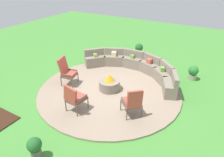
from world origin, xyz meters
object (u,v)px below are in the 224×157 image
at_px(lounge_chair_front_right, 74,97).
at_px(potted_plant_2, 35,147).
at_px(potted_plant_0, 139,49).
at_px(curved_stone_bench, 135,67).
at_px(lounge_chair_front_left, 67,71).
at_px(potted_plant_1, 193,72).
at_px(fire_pit, 109,84).
at_px(lounge_chair_back_left, 132,101).

height_order(lounge_chair_front_right, potted_plant_2, lounge_chair_front_right).
bearing_deg(lounge_chair_front_right, potted_plant_0, 95.59).
xyz_separation_m(curved_stone_bench, potted_plant_2, (-0.20, -5.52, -0.02)).
bearing_deg(lounge_chair_front_left, potted_plant_1, 112.75).
height_order(fire_pit, lounge_chair_front_left, lounge_chair_front_left).
relative_size(fire_pit, potted_plant_2, 1.23).
bearing_deg(lounge_chair_back_left, curved_stone_bench, 63.88).
distance_m(curved_stone_bench, lounge_chair_back_left, 3.02).
height_order(lounge_chair_front_left, potted_plant_1, lounge_chair_front_left).
distance_m(curved_stone_bench, potted_plant_2, 5.52).
xyz_separation_m(fire_pit, potted_plant_2, (0.09, -3.74, 0.06)).
height_order(lounge_chair_front_left, potted_plant_2, lounge_chair_front_left).
bearing_deg(fire_pit, potted_plant_0, 97.29).
bearing_deg(lounge_chair_front_left, lounge_chair_back_left, 67.66).
xyz_separation_m(potted_plant_0, potted_plant_1, (3.12, -1.33, -0.02)).
relative_size(curved_stone_bench, lounge_chair_front_left, 4.10).
distance_m(curved_stone_bench, potted_plant_1, 2.48).
xyz_separation_m(fire_pit, curved_stone_bench, (0.29, 1.78, 0.08)).
xyz_separation_m(lounge_chair_back_left, potted_plant_2, (-1.36, -2.74, -0.22)).
bearing_deg(potted_plant_2, lounge_chair_back_left, 63.51).
xyz_separation_m(fire_pit, potted_plant_0, (-0.51, 3.96, 0.05)).
distance_m(lounge_chair_front_right, potted_plant_1, 5.24).
bearing_deg(lounge_chair_front_left, potted_plant_0, 151.96).
distance_m(potted_plant_1, potted_plant_2, 6.84).
bearing_deg(potted_plant_2, lounge_chair_front_left, 118.78).
bearing_deg(potted_plant_0, potted_plant_1, -23.15).
distance_m(lounge_chair_front_left, lounge_chair_back_left, 3.20).
relative_size(curved_stone_bench, potted_plant_1, 7.43).
bearing_deg(potted_plant_0, potted_plant_2, -85.59).
bearing_deg(potted_plant_1, potted_plant_0, 156.85).
height_order(potted_plant_0, potted_plant_1, potted_plant_0).
height_order(fire_pit, lounge_chair_back_left, lounge_chair_back_left).
distance_m(fire_pit, potted_plant_2, 3.74).
xyz_separation_m(potted_plant_0, potted_plant_2, (0.59, -7.69, 0.01)).
height_order(curved_stone_bench, lounge_chair_front_right, lounge_chair_front_right).
bearing_deg(potted_plant_0, fire_pit, -82.71).
distance_m(lounge_chair_front_right, potted_plant_0, 5.71).
bearing_deg(lounge_chair_front_right, curved_stone_bench, 84.23).
bearing_deg(curved_stone_bench, fire_pit, -99.10).
xyz_separation_m(lounge_chair_back_left, potted_plant_0, (-1.96, 4.96, -0.23)).
distance_m(fire_pit, lounge_chair_front_left, 1.80).
height_order(fire_pit, potted_plant_2, fire_pit).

